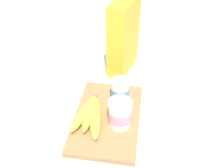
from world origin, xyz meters
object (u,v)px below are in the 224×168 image
at_px(cutting_board, 107,118).
at_px(yogurt_cup_back, 120,114).
at_px(banana_bunch, 90,114).
at_px(yogurt_cup_front, 120,91).
at_px(cereal_box, 124,37).

relative_size(cutting_board, yogurt_cup_back, 3.46).
bearing_deg(banana_bunch, yogurt_cup_front, 138.52).
bearing_deg(yogurt_cup_front, banana_bunch, -41.48).
bearing_deg(banana_bunch, cereal_box, 167.74).
bearing_deg(cutting_board, yogurt_cup_front, 157.98).
distance_m(cereal_box, yogurt_cup_front, 0.24).
bearing_deg(banana_bunch, yogurt_cup_back, 84.59).
distance_m(cutting_board, yogurt_cup_back, 0.08).
distance_m(yogurt_cup_front, yogurt_cup_back, 0.11).
relative_size(cereal_box, banana_bunch, 1.52).
bearing_deg(yogurt_cup_back, cutting_board, -120.84).
xyz_separation_m(yogurt_cup_back, banana_bunch, (-0.01, -0.10, -0.03)).
bearing_deg(cutting_board, yogurt_cup_back, 59.16).
relative_size(yogurt_cup_back, banana_bunch, 0.49).
bearing_deg(yogurt_cup_back, cereal_box, -174.97).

